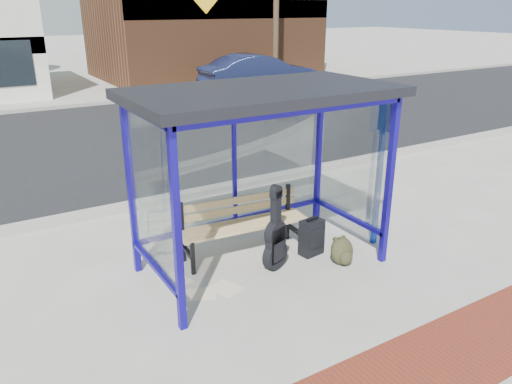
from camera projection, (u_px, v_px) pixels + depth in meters
ground at (262, 265)px, 6.84m from camera, size 120.00×120.00×0.00m
brick_paver_strip at (406, 378)px, 4.76m from camera, size 60.00×1.00×0.01m
curb_near at (179, 196)px, 9.14m from camera, size 60.00×0.25×0.12m
street_asphalt at (103, 140)px, 13.25m from camera, size 60.00×10.00×0.00m
curb_far at (63, 106)px, 17.31m from camera, size 60.00×0.25×0.12m
far_sidewalk at (53, 100)px, 18.86m from camera, size 60.00×4.00×0.01m
bus_shelter at (260, 115)px, 6.17m from camera, size 3.30×1.80×2.42m
storefront_brown at (202, 9)px, 24.42m from camera, size 10.00×7.08×6.40m
bench at (241, 221)px, 7.01m from camera, size 1.89×0.61×0.88m
guitar_bag at (275, 241)px, 6.61m from camera, size 0.43×0.25×1.13m
suitcase at (312, 237)px, 7.06m from camera, size 0.35×0.25×0.57m
backpack at (342, 252)px, 6.81m from camera, size 0.36×0.34×0.39m
sign_post at (381, 160)px, 7.05m from camera, size 0.09×0.29×2.30m
newspaper_a at (176, 280)px, 6.47m from camera, size 0.37×0.44×0.01m
newspaper_b at (201, 294)px, 6.15m from camera, size 0.44×0.39×0.01m
newspaper_c at (226, 288)px, 6.28m from camera, size 0.40×0.45×0.01m
parked_car at (259, 74)px, 19.83m from camera, size 4.82×1.87×1.57m
fire_hydrant at (295, 74)px, 22.43m from camera, size 0.37×0.25×0.81m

